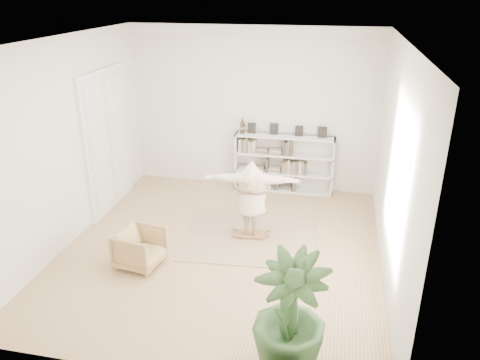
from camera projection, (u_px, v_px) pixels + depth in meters
The scene contains 9 objects.
floor at pixel (222, 249), 8.35m from camera, with size 6.00×6.00×0.00m, color #9B7650.
room_shell at pixel (253, 29), 9.64m from camera, with size 6.00×6.00×6.00m.
doors at pixel (107, 142), 9.49m from camera, with size 0.09×1.78×2.92m.
bookshelf at pixel (284, 164), 10.50m from camera, with size 2.20×0.35×1.64m.
armchair at pixel (140, 248), 7.75m from camera, with size 0.69×0.71×0.65m, color tan.
rug at pixel (251, 237), 8.73m from camera, with size 2.50×2.00×0.02m, color tan.
rocker_board at pixel (251, 234), 8.71m from camera, with size 0.51×0.33×0.10m.
person at pixel (251, 196), 8.41m from camera, with size 1.76×0.48×1.43m, color beige.
houseplant at pixel (290, 315), 5.46m from camera, with size 0.89×0.89×1.58m, color #32552A.
Camera 1 is at (1.80, -7.00, 4.36)m, focal length 35.00 mm.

